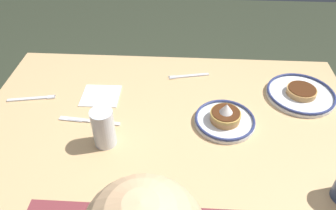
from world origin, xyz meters
TOP-DOWN VIEW (x-y plane):
  - dining_table at (0.00, 0.00)m, footprint 1.43×0.87m
  - plate_near_main at (-0.20, 0.01)m, footprint 0.22×0.22m
  - plate_center_pancakes at (-0.52, -0.17)m, footprint 0.27×0.27m
  - drinking_glass at (0.21, 0.13)m, footprint 0.08×0.08m
  - paper_napkin at (0.29, -0.12)m, footprint 0.15×0.14m
  - fork_near at (0.56, -0.09)m, footprint 0.19×0.05m
  - fork_far at (-0.07, -0.28)m, footprint 0.18×0.06m
  - butter_knife at (0.30, 0.03)m, footprint 0.23×0.04m

SIDE VIEW (x-z plane):
  - dining_table at x=0.00m, z-range 0.28..1.03m
  - paper_napkin at x=0.29m, z-range 0.76..0.76m
  - butter_knife at x=0.30m, z-range 0.76..0.76m
  - fork_near at x=0.56m, z-range 0.76..0.76m
  - fork_far at x=-0.07m, z-range 0.76..0.76m
  - plate_center_pancakes at x=-0.52m, z-range 0.75..0.79m
  - plate_near_main at x=-0.20m, z-range 0.73..0.82m
  - drinking_glass at x=0.21m, z-range 0.75..0.89m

